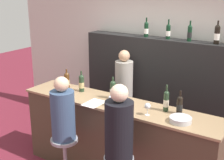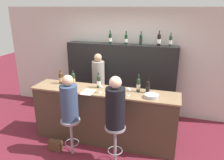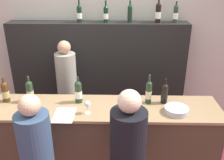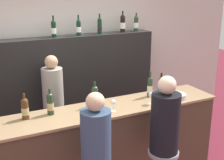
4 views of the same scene
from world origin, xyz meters
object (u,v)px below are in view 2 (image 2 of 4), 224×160
Objects in this scene: wine_bottle_counter_2 at (99,81)px; metal_bowl at (152,96)px; wine_bottle_counter_1 at (73,79)px; wine_bottle_counter_3 at (138,85)px; wine_glass_1 at (129,90)px; handbag at (55,145)px; bartender at (99,89)px; wine_bottle_backbar_1 at (126,39)px; guest_seated_left at (69,101)px; wine_bottle_backbar_0 at (110,38)px; guest_seated_right at (115,106)px; wine_bottle_backbar_3 at (159,40)px; bar_stool_right at (115,135)px; wine_glass_0 at (101,87)px; wine_bottle_backbar_2 at (141,40)px; bar_stool_left at (71,128)px; wine_bottle_counter_0 at (61,78)px; wine_bottle_backbar_4 at (171,41)px; wine_bottle_counter_4 at (148,87)px.

wine_bottle_counter_2 reaches higher than metal_bowl.
wine_bottle_counter_3 is (1.32, -0.00, 0.01)m from wine_bottle_counter_1.
wine_bottle_counter_1 is 0.54m from wine_bottle_counter_2.
wine_glass_1 reaches higher than handbag.
wine_bottle_counter_1 and wine_bottle_counter_2 have the same top height.
wine_glass_1 is at bearing -47.26° from bartender.
wine_bottle_backbar_1 is 2.11m from guest_seated_left.
wine_bottle_counter_1 is at bearing -109.72° from wine_bottle_backbar_0.
guest_seated_right is (0.27, -1.87, -0.80)m from wine_bottle_backbar_1.
bar_stool_right is (-0.47, -1.87, -1.36)m from wine_bottle_backbar_3.
wine_bottle_counter_2 is at bearing -102.44° from wine_bottle_backbar_1.
wine_bottle_backbar_2 is at bearing 71.35° from wine_glass_0.
bar_stool_left is (0.25, -0.69, -0.68)m from wine_bottle_counter_1.
wine_bottle_counter_0 is 1.97m from wine_bottle_backbar_2.
wine_bottle_backbar_4 reaches higher than bar_stool_right.
guest_seated_right is 0.55× the size of bartender.
guest_seated_left is (-1.30, -1.87, -0.84)m from wine_bottle_backbar_3.
wine_bottle_backbar_3 is at bearing 32.74° from wine_bottle_counter_0.
wine_bottle_backbar_0 reaches higher than wine_glass_1.
wine_bottle_counter_4 is 0.34× the size of guest_seated_right.
wine_bottle_backbar_0 is 1.19× the size of handbag.
bar_stool_right is 1.26m from handbag.
handbag is (-1.29, -0.45, -1.11)m from wine_glass_1.
wine_bottle_counter_2 is 2.13× the size of wine_glass_0.
metal_bowl is 0.71m from guest_seated_right.
wine_bottle_backbar_1 is 2.05m from guest_seated_right.
wine_bottle_backbar_4 reaches higher than wine_bottle_counter_2.
guest_seated_right is (-0.52, -0.49, -0.03)m from metal_bowl.
wine_bottle_backbar_4 is 1.97m from bartender.
wine_bottle_counter_4 is 0.18× the size of bartender.
handbag is (0.18, -0.69, -1.12)m from wine_bottle_counter_0.
guest_seated_right reaches higher than bar_stool_right.
wine_bottle_counter_2 is 1.48m from wine_bottle_backbar_2.
wine_bottle_counter_1 reaches higher than handbag.
wine_glass_0 is at bearing -108.65° from wine_bottle_backbar_2.
guest_seated_right reaches higher than metal_bowl.
wine_bottle_counter_2 is 1.00× the size of wine_bottle_backbar_2.
guest_seated_left is at bearing -112.91° from wine_bottle_counter_2.
bar_stool_right is at bearing -32.80° from wine_bottle_counter_1.
wine_bottle_backbar_4 is 0.34× the size of guest_seated_right.
wine_bottle_backbar_3 is 1.81m from wine_glass_0.
bar_stool_left is (-0.55, -1.87, -1.34)m from wine_bottle_backbar_1.
metal_bowl reaches higher than bar_stool_left.
wine_bottle_counter_3 is at bearing -0.00° from wine_bottle_counter_1.
handbag is (-0.91, -1.87, -1.79)m from wine_bottle_backbar_1.
wine_bottle_backbar_1 is 1.17× the size of handbag.
bar_stool_left is 2.73× the size of handbag.
wine_bottle_backbar_0 is 1.04× the size of wine_bottle_backbar_4.
handbag is (-0.77, -0.45, -1.10)m from wine_glass_0.
wine_bottle_backbar_4 is at bearing 0.00° from wine_bottle_backbar_1.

